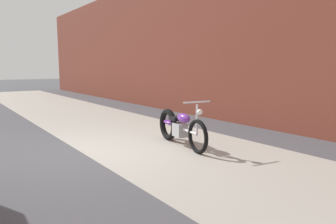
# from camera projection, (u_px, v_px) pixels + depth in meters

# --- Properties ---
(ground_plane) EXTENTS (80.00, 80.00, 0.00)m
(ground_plane) POSITION_uv_depth(u_px,v_px,m) (83.00, 154.00, 6.25)
(ground_plane) COLOR #47474C
(sidewalk_slab) EXTENTS (36.00, 3.50, 0.01)m
(sidewalk_slab) POSITION_uv_depth(u_px,v_px,m) (158.00, 142.00, 7.25)
(sidewalk_slab) COLOR #9E998E
(sidewalk_slab) RESTS_ON ground
(brick_building_wall) EXTENTS (36.00, 0.50, 5.19)m
(brick_building_wall) POSITION_uv_depth(u_px,v_px,m) (262.00, 33.00, 8.86)
(brick_building_wall) COLOR brown
(brick_building_wall) RESTS_ON ground
(motorcycle_purple) EXTENTS (2.00, 0.65, 1.03)m
(motorcycle_purple) POSITION_uv_depth(u_px,v_px,m) (178.00, 127.00, 6.92)
(motorcycle_purple) COLOR black
(motorcycle_purple) RESTS_ON ground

